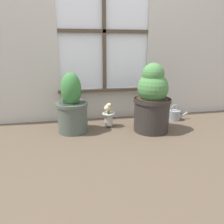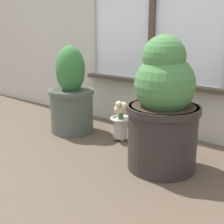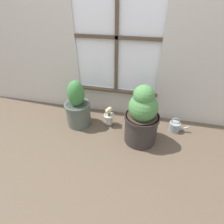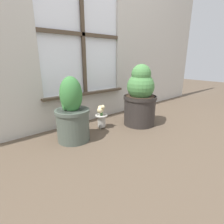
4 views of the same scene
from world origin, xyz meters
name	(u,v)px [view 4 (image 4 of 4)]	position (x,y,z in m)	size (l,w,h in m)	color
ground_plane	(126,139)	(0.00, 0.00, 0.00)	(10.00, 10.00, 0.00)	brown
potted_plant_left	(72,115)	(-0.37, 0.29, 0.23)	(0.30, 0.30, 0.56)	#4C564C
potted_plant_right	(140,98)	(0.37, 0.17, 0.30)	(0.35, 0.35, 0.65)	#2D2826
flower_vase	(101,116)	(-0.02, 0.35, 0.13)	(0.13, 0.13, 0.25)	#BCB7AD
watering_can	(143,108)	(0.74, 0.42, 0.06)	(0.22, 0.12, 0.18)	gray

